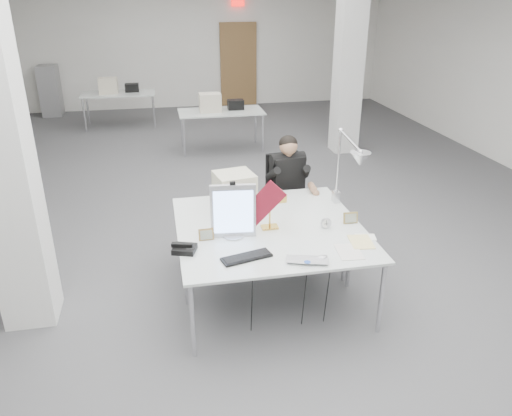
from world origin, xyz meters
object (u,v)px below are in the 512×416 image
(desk_main, at_px, (280,249))
(beige_monitor, at_px, (234,190))
(bankers_lamp, at_px, (270,211))
(desk_phone, at_px, (185,249))
(monitor, at_px, (233,211))
(office_chair, at_px, (286,202))
(seated_person, at_px, (288,172))
(laptop, at_px, (307,264))
(architect_lamp, at_px, (347,173))

(desk_main, xyz_separation_m, beige_monitor, (-0.25, 1.02, 0.20))
(bankers_lamp, distance_m, desk_phone, 0.92)
(bankers_lamp, bearing_deg, monitor, -170.88)
(office_chair, xyz_separation_m, beige_monitor, (-0.72, -0.58, 0.44))
(seated_person, bearing_deg, beige_monitor, -152.73)
(seated_person, xyz_separation_m, bankers_lamp, (-0.48, -1.13, 0.04))
(laptop, height_order, bankers_lamp, bankers_lamp)
(office_chair, relative_size, desk_phone, 5.06)
(office_chair, bearing_deg, monitor, -132.42)
(desk_main, bearing_deg, laptop, -66.10)
(desk_phone, relative_size, beige_monitor, 0.50)
(beige_monitor, distance_m, architect_lamp, 1.18)
(desk_main, bearing_deg, office_chair, 73.60)
(desk_main, relative_size, monitor, 3.45)
(desk_phone, bearing_deg, desk_main, 11.76)
(desk_main, distance_m, beige_monitor, 1.07)
(office_chair, xyz_separation_m, laptop, (-0.32, -1.94, 0.27))
(monitor, relative_size, desk_phone, 2.65)
(architect_lamp, bearing_deg, seated_person, 92.74)
(bankers_lamp, bearing_deg, seated_person, 60.14)
(architect_lamp, bearing_deg, beige_monitor, 141.75)
(monitor, relative_size, beige_monitor, 1.34)
(office_chair, relative_size, architect_lamp, 1.17)
(laptop, xyz_separation_m, bankers_lamp, (-0.15, 0.76, 0.17))
(beige_monitor, xyz_separation_m, architect_lamp, (1.10, -0.36, 0.24))
(seated_person, height_order, architect_lamp, architect_lamp)
(desk_main, relative_size, office_chair, 1.81)
(office_chair, height_order, monitor, monitor)
(desk_main, xyz_separation_m, seated_person, (0.47, 1.55, 0.16))
(monitor, bearing_deg, desk_phone, -150.34)
(office_chair, xyz_separation_m, monitor, (-0.85, -1.29, 0.52))
(monitor, xyz_separation_m, architect_lamp, (1.23, 0.35, 0.16))
(desk_phone, bearing_deg, monitor, 42.40)
(laptop, distance_m, beige_monitor, 1.43)
(office_chair, xyz_separation_m, architect_lamp, (0.38, -0.94, 0.68))
(bankers_lamp, xyz_separation_m, architect_lamp, (0.85, 0.24, 0.24))
(seated_person, bearing_deg, office_chair, 80.92)
(desk_phone, bearing_deg, seated_person, 66.41)
(office_chair, relative_size, bankers_lamp, 2.69)
(office_chair, xyz_separation_m, desk_phone, (-1.32, -1.50, 0.28))
(desk_phone, relative_size, architect_lamp, 0.23)
(beige_monitor, bearing_deg, laptop, -84.02)
(monitor, xyz_separation_m, beige_monitor, (0.12, 0.71, -0.08))
(desk_phone, distance_m, architect_lamp, 1.83)
(seated_person, height_order, desk_phone, seated_person)
(desk_main, height_order, seated_person, seated_person)
(office_chair, bearing_deg, desk_phone, -140.51)
(monitor, relative_size, bankers_lamp, 1.41)
(desk_phone, bearing_deg, office_chair, 67.38)
(bankers_lamp, bearing_deg, desk_main, -96.55)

